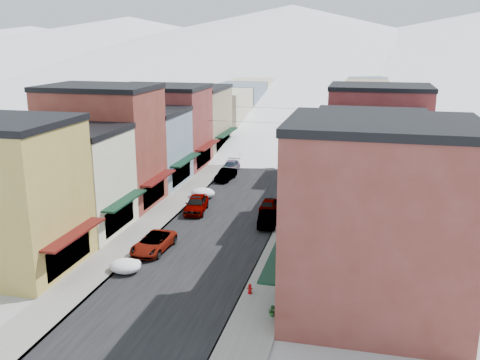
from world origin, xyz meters
The scene contains 40 objects.
ground centered at (0.00, 0.00, 0.00)m, with size 600.00×600.00×0.00m, color gray.
road centered at (0.00, 60.00, 0.01)m, with size 10.00×160.00×0.01m, color black.
sidewalk_left centered at (-6.60, 60.00, 0.07)m, with size 3.20×160.00×0.15m, color gray.
sidewalk_right centered at (6.60, 60.00, 0.07)m, with size 3.20×160.00×0.15m, color gray.
curb_left centered at (-5.05, 60.00, 0.07)m, with size 0.10×160.00×0.15m, color slate.
curb_right centered at (5.05, 60.00, 0.07)m, with size 0.10×160.00×0.15m, color slate.
bldg_l_yellow centered at (-13.19, 4.00, 5.76)m, with size 11.30×8.70×11.50m.
bldg_l_cream centered at (-13.19, 12.50, 4.76)m, with size 11.30×8.20×9.50m.
bldg_l_brick_near centered at (-13.69, 20.50, 6.26)m, with size 12.30×8.20×12.50m.
bldg_l_grayblue centered at (-13.19, 29.00, 4.51)m, with size 11.30×9.20×9.00m.
bldg_l_brick_far centered at (-14.19, 38.00, 5.51)m, with size 13.30×9.20×11.00m.
bldg_l_tan centered at (-13.19, 48.00, 5.01)m, with size 11.30×11.20×10.00m.
bldg_r_brick_near centered at (13.69, 3.00, 6.26)m, with size 12.30×9.20×12.50m.
bldg_r_green centered at (13.19, 12.00, 4.76)m, with size 11.30×9.20×9.50m.
bldg_r_blue centered at (13.19, 21.00, 5.26)m, with size 11.30×9.20×10.50m.
bldg_r_cream centered at (13.69, 30.00, 4.51)m, with size 12.30×9.20×9.00m.
bldg_r_brick_far centered at (14.19, 39.00, 5.76)m, with size 13.30×9.20×11.50m.
bldg_r_tan centered at (13.19, 49.00, 4.76)m, with size 11.30×11.20×9.50m.
distant_blocks centered at (0.00, 83.00, 4.00)m, with size 34.00×55.00×8.00m.
mountain_ridge centered at (-19.47, 277.18, 14.36)m, with size 670.00×340.00×34.00m.
overhead_cables centered at (0.00, 47.50, 6.20)m, with size 16.40×15.04×0.04m.
car_white_suv centered at (-3.81, 9.49, 0.72)m, with size 2.39×5.18×1.44m, color white.
car_silver_sedan centered at (-3.50, 20.05, 0.85)m, with size 2.00×4.97×1.69m, color #97989E.
car_dark_hatch centered at (-3.77, 32.69, 0.71)m, with size 1.50×4.29×1.41m, color black.
car_silver_wagon centered at (-4.30, 37.20, 0.68)m, with size 1.92×4.72×1.37m, color #A1A4A9.
car_green_sedan centered at (4.30, 17.85, 0.76)m, with size 1.61×4.61×1.52m, color black.
car_gray_suv centered at (3.67, 22.18, 0.71)m, with size 1.68×4.17×1.42m, color gray.
car_black_sedan centered at (3.91, 36.67, 0.78)m, with size 2.20×5.41×1.57m, color black.
car_lane_silver centered at (-1.35, 57.25, 0.78)m, with size 1.85×4.60×1.57m, color #94959C.
car_lane_white centered at (2.20, 70.40, 0.66)m, with size 2.20×4.77×1.33m, color white.
fire_hydrant centered at (5.61, 3.67, 0.47)m, with size 0.41×0.31×0.71m.
parking_sign centered at (6.02, 14.01, 1.60)m, with size 0.16×0.32×2.47m.
trash_can centered at (5.74, 26.66, 0.67)m, with size 0.61×0.61×1.03m.
streetlamp_near centered at (5.20, 22.99, 2.90)m, with size 0.36×0.36×4.36m.
streetlamp_far centered at (5.20, 45.61, 3.24)m, with size 0.41×0.41×4.90m.
planter_near centered at (7.62, 1.00, 0.46)m, with size 0.56×0.49×0.62m, color #337238.
planter_far centered at (7.67, 1.00, 0.49)m, with size 0.39×0.39×0.69m, color #2D5728.
snow_pile_near centered at (-4.28, 5.23, 0.49)m, with size 2.40×2.68×1.02m.
snow_pile_mid centered at (-4.28, 24.96, 0.53)m, with size 2.63×2.82×1.11m.
snow_pile_far centered at (-4.45, 44.97, 0.45)m, with size 2.21×2.56×0.94m.
Camera 1 is at (12.65, -28.93, 17.17)m, focal length 40.00 mm.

